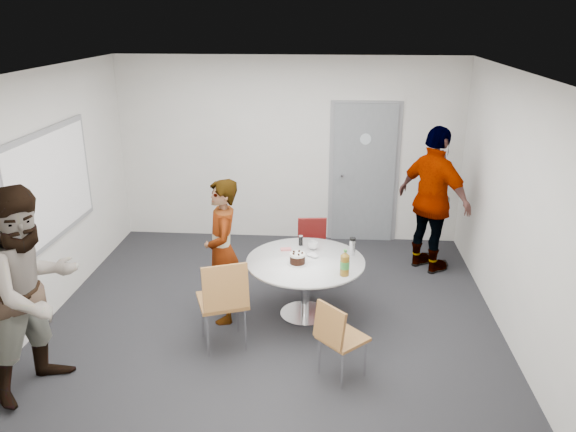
# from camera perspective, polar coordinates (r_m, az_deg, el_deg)

# --- Properties ---
(floor) EXTENTS (5.00, 5.00, 0.00)m
(floor) POSITION_cam_1_polar(r_m,az_deg,el_deg) (6.42, -1.64, -10.42)
(floor) COLOR black
(floor) RESTS_ON ground
(ceiling) EXTENTS (5.00, 5.00, 0.00)m
(ceiling) POSITION_cam_1_polar(r_m,az_deg,el_deg) (5.56, -1.92, 14.33)
(ceiling) COLOR silver
(ceiling) RESTS_ON wall_back
(wall_back) EXTENTS (5.00, 0.00, 5.00)m
(wall_back) POSITION_cam_1_polar(r_m,az_deg,el_deg) (8.25, 0.10, 6.68)
(wall_back) COLOR silver
(wall_back) RESTS_ON floor
(wall_left) EXTENTS (0.00, 5.00, 5.00)m
(wall_left) POSITION_cam_1_polar(r_m,az_deg,el_deg) (6.60, -23.90, 1.52)
(wall_left) COLOR silver
(wall_left) RESTS_ON floor
(wall_right) EXTENTS (0.00, 5.00, 5.00)m
(wall_right) POSITION_cam_1_polar(r_m,az_deg,el_deg) (6.12, 22.20, 0.39)
(wall_right) COLOR silver
(wall_right) RESTS_ON floor
(wall_front) EXTENTS (5.00, 0.00, 5.00)m
(wall_front) POSITION_cam_1_polar(r_m,az_deg,el_deg) (3.60, -6.11, -11.90)
(wall_front) COLOR silver
(wall_front) RESTS_ON floor
(door) EXTENTS (1.02, 0.17, 2.12)m
(door) POSITION_cam_1_polar(r_m,az_deg,el_deg) (8.30, 7.70, 4.28)
(door) COLOR slate
(door) RESTS_ON wall_back
(whiteboard) EXTENTS (0.04, 1.90, 1.25)m
(whiteboard) POSITION_cam_1_polar(r_m,az_deg,el_deg) (6.72, -22.96, 2.86)
(whiteboard) COLOR gray
(whiteboard) RESTS_ON wall_left
(table) EXTENTS (1.31, 1.31, 0.97)m
(table) POSITION_cam_1_polar(r_m,az_deg,el_deg) (6.22, 1.98, -5.30)
(table) COLOR white
(table) RESTS_ON floor
(chair_near_left) EXTENTS (0.61, 0.64, 0.98)m
(chair_near_left) POSITION_cam_1_polar(r_m,az_deg,el_deg) (5.64, -6.54, -8.10)
(chair_near_left) COLOR brown
(chair_near_left) RESTS_ON floor
(chair_near_right) EXTENTS (0.55, 0.55, 0.79)m
(chair_near_right) POSITION_cam_1_polar(r_m,az_deg,el_deg) (5.27, 5.02, -11.85)
(chair_near_right) COLOR brown
(chair_near_right) RESTS_ON floor
(chair_far) EXTENTS (0.42, 0.45, 0.80)m
(chair_far) POSITION_cam_1_polar(r_m,az_deg,el_deg) (7.13, 2.50, -2.83)
(chair_far) COLOR #5F1413
(chair_far) RESTS_ON floor
(person_main) EXTENTS (0.51, 0.66, 1.61)m
(person_main) POSITION_cam_1_polar(r_m,az_deg,el_deg) (6.13, -6.65, -3.60)
(person_main) COLOR #A5C6EA
(person_main) RESTS_ON floor
(person_left) EXTENTS (1.05, 1.15, 1.92)m
(person_left) POSITION_cam_1_polar(r_m,az_deg,el_deg) (5.40, -24.45, -6.99)
(person_left) COLOR white
(person_left) RESTS_ON floor
(person_right) EXTENTS (1.09, 1.17, 1.93)m
(person_right) POSITION_cam_1_polar(r_m,az_deg,el_deg) (7.47, 14.57, 1.54)
(person_right) COLOR black
(person_right) RESTS_ON floor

